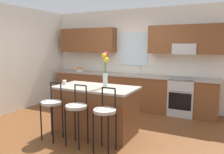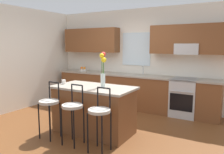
{
  "view_description": "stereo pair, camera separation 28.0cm",
  "coord_description": "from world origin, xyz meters",
  "px_view_note": "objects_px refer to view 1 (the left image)",
  "views": [
    {
      "loc": [
        2.31,
        -3.91,
        1.73
      ],
      "look_at": [
        0.06,
        0.55,
        1.0
      ],
      "focal_mm": 35.94,
      "sensor_mm": 36.0,
      "label": 1
    },
    {
      "loc": [
        2.56,
        -3.78,
        1.73
      ],
      "look_at": [
        0.06,
        0.55,
        1.0
      ],
      "focal_mm": 35.94,
      "sensor_mm": 36.0,
      "label": 2
    }
  ],
  "objects_px": {
    "kitchen_island": "(96,110)",
    "bar_stool_far": "(105,114)",
    "bar_stool_near": "(52,105)",
    "mug_ceramic": "(64,82)",
    "bar_stool_middle": "(77,109)",
    "flower_vase": "(105,67)",
    "fruit_bowl_oranges": "(79,70)",
    "oven_range": "(182,96)"
  },
  "relations": [
    {
      "from": "bar_stool_near",
      "to": "mug_ceramic",
      "type": "xyz_separation_m",
      "value": [
        -0.13,
        0.54,
        0.33
      ]
    },
    {
      "from": "kitchen_island",
      "to": "bar_stool_middle",
      "type": "distance_m",
      "value": 0.65
    },
    {
      "from": "kitchen_island",
      "to": "bar_stool_near",
      "type": "relative_size",
      "value": 1.53
    },
    {
      "from": "bar_stool_middle",
      "to": "flower_vase",
      "type": "distance_m",
      "value": 0.97
    },
    {
      "from": "bar_stool_middle",
      "to": "flower_vase",
      "type": "height_order",
      "value": "flower_vase"
    },
    {
      "from": "flower_vase",
      "to": "fruit_bowl_oranges",
      "type": "xyz_separation_m",
      "value": [
        -1.94,
        1.92,
        -0.34
      ]
    },
    {
      "from": "bar_stool_near",
      "to": "fruit_bowl_oranges",
      "type": "relative_size",
      "value": 4.34
    },
    {
      "from": "kitchen_island",
      "to": "fruit_bowl_oranges",
      "type": "relative_size",
      "value": 6.64
    },
    {
      "from": "bar_stool_far",
      "to": "mug_ceramic",
      "type": "relative_size",
      "value": 11.58
    },
    {
      "from": "fruit_bowl_oranges",
      "to": "oven_range",
      "type": "bearing_deg",
      "value": -0.46
    },
    {
      "from": "oven_range",
      "to": "bar_stool_near",
      "type": "bearing_deg",
      "value": -125.89
    },
    {
      "from": "bar_stool_far",
      "to": "fruit_bowl_oranges",
      "type": "height_order",
      "value": "fruit_bowl_oranges"
    },
    {
      "from": "oven_range",
      "to": "mug_ceramic",
      "type": "bearing_deg",
      "value": -134.46
    },
    {
      "from": "bar_stool_middle",
      "to": "flower_vase",
      "type": "relative_size",
      "value": 1.55
    },
    {
      "from": "bar_stool_far",
      "to": "flower_vase",
      "type": "relative_size",
      "value": 1.55
    },
    {
      "from": "kitchen_island",
      "to": "bar_stool_far",
      "type": "distance_m",
      "value": 0.85
    },
    {
      "from": "bar_stool_near",
      "to": "bar_stool_far",
      "type": "distance_m",
      "value": 1.1
    },
    {
      "from": "bar_stool_middle",
      "to": "bar_stool_far",
      "type": "height_order",
      "value": "same"
    },
    {
      "from": "oven_range",
      "to": "kitchen_island",
      "type": "bearing_deg",
      "value": -124.03
    },
    {
      "from": "flower_vase",
      "to": "bar_stool_far",
      "type": "bearing_deg",
      "value": -61.96
    },
    {
      "from": "oven_range",
      "to": "flower_vase",
      "type": "xyz_separation_m",
      "value": [
        -1.12,
        -1.89,
        0.85
      ]
    },
    {
      "from": "bar_stool_far",
      "to": "flower_vase",
      "type": "xyz_separation_m",
      "value": [
        -0.36,
        0.68,
        0.67
      ]
    },
    {
      "from": "fruit_bowl_oranges",
      "to": "bar_stool_far",
      "type": "bearing_deg",
      "value": -48.42
    },
    {
      "from": "oven_range",
      "to": "kitchen_island",
      "type": "xyz_separation_m",
      "value": [
        -1.31,
        -1.94,
        0.0
      ]
    },
    {
      "from": "bar_stool_middle",
      "to": "mug_ceramic",
      "type": "xyz_separation_m",
      "value": [
        -0.68,
        0.54,
        0.33
      ]
    },
    {
      "from": "bar_stool_near",
      "to": "flower_vase",
      "type": "xyz_separation_m",
      "value": [
        0.74,
        0.68,
        0.67
      ]
    },
    {
      "from": "flower_vase",
      "to": "kitchen_island",
      "type": "bearing_deg",
      "value": -165.61
    },
    {
      "from": "bar_stool_far",
      "to": "fruit_bowl_oranges",
      "type": "xyz_separation_m",
      "value": [
        -2.3,
        2.59,
        0.33
      ]
    },
    {
      "from": "oven_range",
      "to": "mug_ceramic",
      "type": "height_order",
      "value": "mug_ceramic"
    },
    {
      "from": "kitchen_island",
      "to": "bar_stool_far",
      "type": "xyz_separation_m",
      "value": [
        0.55,
        -0.63,
        0.17
      ]
    },
    {
      "from": "bar_stool_near",
      "to": "mug_ceramic",
      "type": "bearing_deg",
      "value": 103.67
    },
    {
      "from": "bar_stool_middle",
      "to": "fruit_bowl_oranges",
      "type": "height_order",
      "value": "fruit_bowl_oranges"
    },
    {
      "from": "kitchen_island",
      "to": "mug_ceramic",
      "type": "bearing_deg",
      "value": -172.51
    },
    {
      "from": "flower_vase",
      "to": "fruit_bowl_oranges",
      "type": "height_order",
      "value": "flower_vase"
    },
    {
      "from": "oven_range",
      "to": "bar_stool_near",
      "type": "xyz_separation_m",
      "value": [
        -1.86,
        -2.57,
        0.18
      ]
    },
    {
      "from": "bar_stool_near",
      "to": "kitchen_island",
      "type": "bearing_deg",
      "value": 48.9
    },
    {
      "from": "kitchen_island",
      "to": "bar_stool_near",
      "type": "height_order",
      "value": "bar_stool_near"
    },
    {
      "from": "flower_vase",
      "to": "fruit_bowl_oranges",
      "type": "relative_size",
      "value": 2.8
    },
    {
      "from": "oven_range",
      "to": "bar_stool_middle",
      "type": "height_order",
      "value": "bar_stool_middle"
    },
    {
      "from": "oven_range",
      "to": "fruit_bowl_oranges",
      "type": "xyz_separation_m",
      "value": [
        -3.06,
        0.02,
        0.5
      ]
    },
    {
      "from": "oven_range",
      "to": "mug_ceramic",
      "type": "relative_size",
      "value": 10.22
    },
    {
      "from": "mug_ceramic",
      "to": "fruit_bowl_oranges",
      "type": "relative_size",
      "value": 0.38
    }
  ]
}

